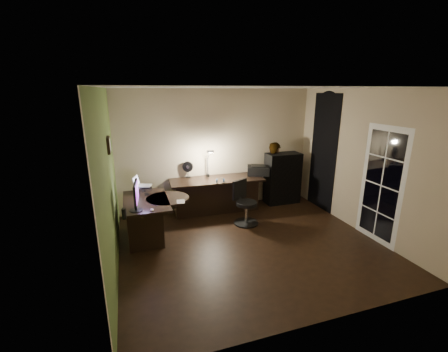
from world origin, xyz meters
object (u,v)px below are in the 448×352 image
object	(u,v)px
office_chair	(247,203)
person	(274,173)
desk_right	(217,195)
monitor	(135,201)
cabinet	(282,178)
desk_left	(147,219)

from	to	relation	value
office_chair	person	distance (m)	1.49
desk_right	person	distance (m)	1.55
desk_right	monitor	xyz separation A→B (m)	(-1.77, -1.23, 0.53)
cabinet	monitor	bearing A→B (deg)	-159.48
office_chair	desk_left	bearing A→B (deg)	154.85
desk_left	desk_right	bearing A→B (deg)	26.57
desk_right	cabinet	world-z (taller)	cabinet
monitor	office_chair	bearing A→B (deg)	17.01
desk_right	office_chair	bearing A→B (deg)	-61.71
desk_left	desk_right	world-z (taller)	desk_right
monitor	office_chair	xyz separation A→B (m)	(2.16, 0.42, -0.46)
desk_right	monitor	size ratio (longest dim) A/B	3.82
person	cabinet	bearing A→B (deg)	-114.30
office_chair	desk_right	bearing A→B (deg)	91.30
monitor	person	size ratio (longest dim) A/B	0.36
cabinet	monitor	distance (m)	3.70
cabinet	person	bearing A→B (deg)	156.04
desk_left	office_chair	size ratio (longest dim) A/B	1.43
cabinet	monitor	xyz separation A→B (m)	(-3.45, -1.30, 0.30)
desk_left	monitor	size ratio (longest dim) A/B	2.38
desk_right	cabinet	distance (m)	1.69
cabinet	desk_left	bearing A→B (deg)	-165.48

